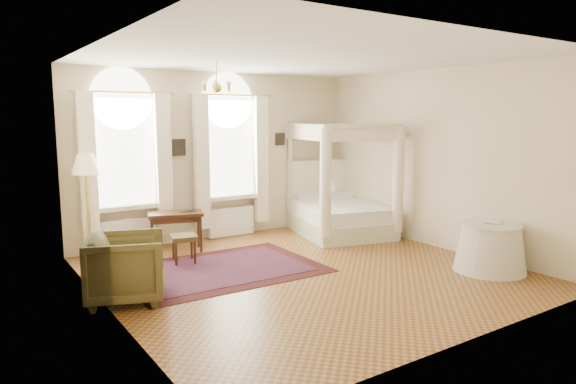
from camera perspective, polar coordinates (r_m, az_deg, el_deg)
name	(u,v)px	position (r m, az deg, el deg)	size (l,w,h in m)	color
ground	(306,272)	(8.17, 2.02, -8.92)	(6.00, 6.00, 0.00)	#925D2A
room_walls	(307,147)	(7.82, 2.09, 5.07)	(6.00, 6.00, 6.00)	beige
window_left	(126,170)	(9.62, -17.54, 2.36)	(1.62, 0.27, 3.29)	silver
window_right	(231,164)	(10.40, -6.38, 3.13)	(1.62, 0.27, 3.29)	silver
chandelier	(217,86)	(8.38, -7.92, 11.56)	(0.51, 0.45, 0.50)	gold
wall_pictures	(223,144)	(10.41, -7.21, 5.34)	(2.54, 0.03, 0.39)	black
canopy_bed	(340,209)	(10.74, 5.85, -1.92)	(2.17, 2.45, 2.28)	beige
nightstand	(332,211)	(11.79, 4.95, -2.16)	(0.39, 0.36, 0.56)	#351E0E
nightstand_lamp	(329,187)	(11.70, 4.62, 0.55)	(0.29, 0.29, 0.43)	gold
writing_desk	(176,218)	(9.49, -12.38, -2.84)	(1.07, 0.77, 0.72)	#351E0E
laptop	(187,211)	(9.54, -11.17, -2.03)	(0.33, 0.21, 0.03)	black
stool	(184,240)	(8.76, -11.52, -5.21)	(0.50, 0.50, 0.48)	#42361C
armchair	(127,268)	(7.18, -17.50, -8.02)	(0.96, 0.99, 0.90)	#4D4421
coffee_table	(142,263)	(7.81, -15.94, -7.55)	(0.64, 0.55, 0.37)	silver
floor_lamp	(86,170)	(9.27, -21.54, 2.34)	(0.47, 0.47, 1.82)	gold
oriental_rug	(222,269)	(8.39, -7.39, -8.49)	(3.11, 2.27, 0.01)	#3B0E0E
side_table	(490,248)	(8.77, 21.57, -5.80)	(1.11, 1.11, 0.76)	beige
book	(491,223)	(8.68, 21.58, -3.25)	(0.21, 0.29, 0.03)	black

